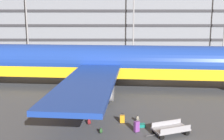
{
  "coord_description": "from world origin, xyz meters",
  "views": [
    {
      "loc": [
        -4.15,
        -32.17,
        8.46
      ],
      "look_at": [
        -4.12,
        -4.84,
        3.0
      ],
      "focal_mm": 43.19,
      "sensor_mm": 36.0,
      "label": 1
    }
  ],
  "objects": [
    {
      "name": "terminal_structure",
      "position": [
        0.0,
        52.26,
        7.96
      ],
      "size": [
        173.44,
        17.79,
        15.92
      ],
      "color": "slate",
      "rests_on": "ground_plane"
    },
    {
      "name": "backpack_red",
      "position": [
        -2.06,
        -11.46,
        0.24
      ],
      "size": [
        0.36,
        0.38,
        0.55
      ],
      "color": "gray",
      "rests_on": "ground_plane"
    },
    {
      "name": "suitcase_purple",
      "position": [
        -3.33,
        -11.72,
        0.36
      ],
      "size": [
        0.37,
        0.25,
        0.86
      ],
      "color": "orange",
      "rests_on": "ground_plane"
    },
    {
      "name": "backpack_teal",
      "position": [
        -4.97,
        -13.63,
        0.2
      ],
      "size": [
        0.27,
        0.36,
        0.46
      ],
      "color": "#264C26",
      "rests_on": "ground_plane"
    },
    {
      "name": "ground_plane",
      "position": [
        0.0,
        0.0,
        0.0
      ],
      "size": [
        600.0,
        600.0,
        0.0
      ],
      "primitive_type": "plane",
      "color": "#424449"
    },
    {
      "name": "suitcase_laid_flat",
      "position": [
        -1.93,
        -12.44,
        0.11
      ],
      "size": [
        0.8,
        0.55,
        0.22
      ],
      "color": "#147266",
      "rests_on": "ground_plane"
    },
    {
      "name": "baggage_cart",
      "position": [
        0.12,
        -13.84,
        0.43
      ],
      "size": [
        3.33,
        2.11,
        0.82
      ],
      "color": "gray",
      "rests_on": "ground_plane"
    },
    {
      "name": "airliner",
      "position": [
        -4.66,
        -0.76,
        3.04
      ],
      "size": [
        42.52,
        34.47,
        10.93
      ],
      "color": "navy",
      "rests_on": "ground_plane"
    },
    {
      "name": "backpack_black",
      "position": [
        -5.98,
        -12.01,
        0.25
      ],
      "size": [
        0.32,
        0.37,
        0.57
      ],
      "color": "maroon",
      "rests_on": "ground_plane"
    },
    {
      "name": "light_mast_left",
      "position": [
        -26.27,
        38.69,
        11.51
      ],
      "size": [
        1.8,
        0.5,
        19.7
      ],
      "color": "gray",
      "rests_on": "ground_plane"
    },
    {
      "name": "suitcase_small",
      "position": [
        -2.33,
        -13.44,
        0.45
      ],
      "size": [
        0.46,
        0.42,
        1.06
      ],
      "color": "#72388C",
      "rests_on": "ground_plane"
    }
  ]
}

